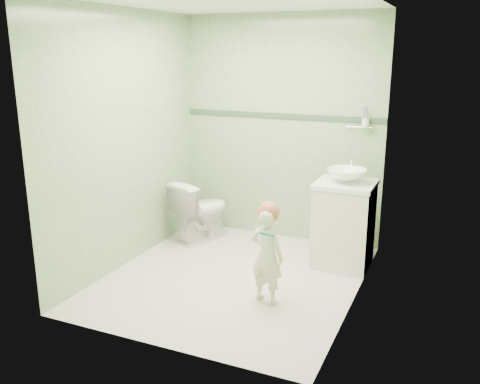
% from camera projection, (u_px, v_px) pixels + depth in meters
% --- Properties ---
extents(ground, '(2.50, 2.50, 0.00)m').
position_uv_depth(ground, '(233.00, 278.00, 4.73)').
color(ground, beige).
rests_on(ground, ground).
extents(room_shell, '(2.50, 2.54, 2.40)m').
position_uv_depth(room_shell, '(233.00, 149.00, 4.41)').
color(room_shell, gray).
rests_on(room_shell, ground).
extents(trim_stripe, '(2.20, 0.02, 0.05)m').
position_uv_depth(trim_stripe, '(281.00, 116.00, 5.46)').
color(trim_stripe, '#314F38').
rests_on(trim_stripe, room_shell).
extents(vanity, '(0.52, 0.50, 0.80)m').
position_uv_depth(vanity, '(343.00, 226.00, 4.91)').
color(vanity, silver).
rests_on(vanity, ground).
extents(counter, '(0.54, 0.52, 0.04)m').
position_uv_depth(counter, '(346.00, 184.00, 4.81)').
color(counter, white).
rests_on(counter, vanity).
extents(basin, '(0.37, 0.37, 0.13)m').
position_uv_depth(basin, '(346.00, 175.00, 4.78)').
color(basin, white).
rests_on(basin, counter).
extents(faucet, '(0.03, 0.13, 0.18)m').
position_uv_depth(faucet, '(351.00, 163.00, 4.93)').
color(faucet, silver).
rests_on(faucet, counter).
extents(cup_holder, '(0.26, 0.07, 0.21)m').
position_uv_depth(cup_holder, '(365.00, 123.00, 5.07)').
color(cup_holder, silver).
rests_on(cup_holder, room_shell).
extents(toilet, '(0.57, 0.75, 0.67)m').
position_uv_depth(toilet, '(201.00, 210.00, 5.61)').
color(toilet, white).
rests_on(toilet, ground).
extents(toddler, '(0.33, 0.25, 0.81)m').
position_uv_depth(toddler, '(267.00, 256.00, 4.18)').
color(toddler, beige).
rests_on(toddler, ground).
extents(hair_cap, '(0.18, 0.18, 0.18)m').
position_uv_depth(hair_cap, '(269.00, 212.00, 4.10)').
color(hair_cap, '#AC5A42').
rests_on(hair_cap, toddler).
extents(teal_toothbrush, '(0.11, 0.14, 0.08)m').
position_uv_depth(teal_toothbrush, '(266.00, 234.00, 3.97)').
color(teal_toothbrush, '#09806B').
rests_on(teal_toothbrush, toddler).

